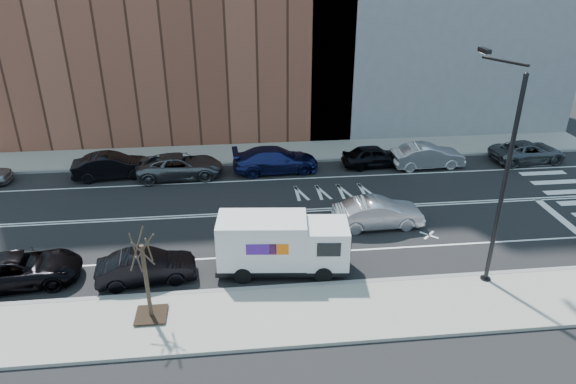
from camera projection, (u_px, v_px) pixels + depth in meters
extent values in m
plane|color=black|center=(302.00, 211.00, 28.14)|extent=(120.00, 120.00, 0.00)
cube|color=gray|center=(331.00, 312.00, 20.21)|extent=(44.00, 3.60, 0.15)
cube|color=gray|center=(286.00, 152.00, 36.00)|extent=(44.00, 3.60, 0.15)
cube|color=gray|center=(324.00, 285.00, 21.82)|extent=(44.00, 0.25, 0.17)
cube|color=gray|center=(288.00, 161.00, 34.38)|extent=(44.00, 0.25, 0.17)
cylinder|color=black|center=(504.00, 188.00, 20.23)|extent=(0.18, 0.18, 9.00)
cylinder|color=black|center=(485.00, 280.00, 22.13)|extent=(0.44, 0.44, 0.20)
sphere|color=black|center=(526.00, 75.00, 18.31)|extent=(0.20, 0.20, 0.20)
cylinder|color=black|center=(504.00, 61.00, 19.77)|extent=(0.11, 3.49, 0.48)
cube|color=black|center=(485.00, 50.00, 21.25)|extent=(0.25, 0.80, 0.18)
cube|color=#FFF2CC|center=(484.00, 53.00, 21.29)|extent=(0.18, 0.55, 0.03)
cube|color=black|center=(151.00, 315.00, 19.84)|extent=(1.20, 1.20, 0.04)
cylinder|color=#382B1E|center=(147.00, 282.00, 19.18)|extent=(0.16, 0.16, 3.20)
cylinder|color=#382B1E|center=(149.00, 250.00, 18.60)|extent=(0.06, 0.80, 1.44)
cylinder|color=#382B1E|center=(145.00, 247.00, 18.80)|extent=(0.81, 0.31, 1.19)
cylinder|color=#382B1E|center=(137.00, 248.00, 18.69)|extent=(0.58, 0.76, 1.50)
cylinder|color=#382B1E|center=(136.00, 253.00, 18.42)|extent=(0.47, 0.61, 1.37)
cylinder|color=#382B1E|center=(143.00, 254.00, 18.37)|extent=(0.72, 0.29, 1.13)
cube|color=black|center=(281.00, 263.00, 22.78)|extent=(5.79, 2.45, 0.27)
cube|color=silver|center=(327.00, 243.00, 22.36)|extent=(2.00, 2.12, 1.82)
cube|color=black|center=(348.00, 238.00, 22.25)|extent=(0.22, 1.68, 0.86)
cube|color=black|center=(329.00, 250.00, 21.35)|extent=(1.00, 0.13, 0.64)
cube|color=black|center=(325.00, 226.00, 23.14)|extent=(1.00, 0.13, 0.64)
cube|color=black|center=(346.00, 261.00, 22.76)|extent=(0.31, 1.82, 0.32)
cube|color=silver|center=(262.00, 240.00, 22.26)|extent=(3.99, 2.36, 2.09)
cube|color=#47198C|center=(261.00, 250.00, 21.28)|extent=(1.27, 0.14, 0.50)
cube|color=orange|center=(279.00, 249.00, 21.29)|extent=(0.82, 0.10, 0.50)
cube|color=#47198C|center=(263.00, 226.00, 23.12)|extent=(1.27, 0.14, 0.50)
cube|color=orange|center=(279.00, 225.00, 23.13)|extent=(0.82, 0.10, 0.50)
cylinder|color=black|center=(323.00, 275.00, 21.99)|extent=(0.78, 0.33, 0.76)
cylinder|color=black|center=(321.00, 252.00, 23.63)|extent=(0.78, 0.33, 0.76)
cylinder|color=black|center=(243.00, 275.00, 21.96)|extent=(0.78, 0.33, 0.76)
cylinder|color=black|center=(246.00, 252.00, 23.60)|extent=(0.78, 0.33, 0.76)
imported|color=black|center=(112.00, 166.00, 31.90)|extent=(4.87, 2.22, 1.55)
imported|color=#51555A|center=(180.00, 166.00, 31.97)|extent=(5.43, 2.74, 1.47)
imported|color=navy|center=(275.00, 160.00, 32.77)|extent=(5.55, 2.46, 1.58)
imported|color=black|center=(374.00, 156.00, 33.55)|extent=(4.27, 1.95, 1.42)
imported|color=silver|center=(427.00, 156.00, 33.41)|extent=(4.78, 1.86, 1.55)
imported|color=#4F5257|center=(528.00, 152.00, 34.33)|extent=(5.11, 2.68, 1.37)
imported|color=silver|center=(378.00, 213.00, 26.26)|extent=(4.65, 1.81, 1.51)
imported|color=black|center=(146.00, 267.00, 21.96)|extent=(4.29, 1.92, 1.37)
imported|color=black|center=(20.00, 269.00, 21.81)|extent=(5.21, 2.87, 1.38)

